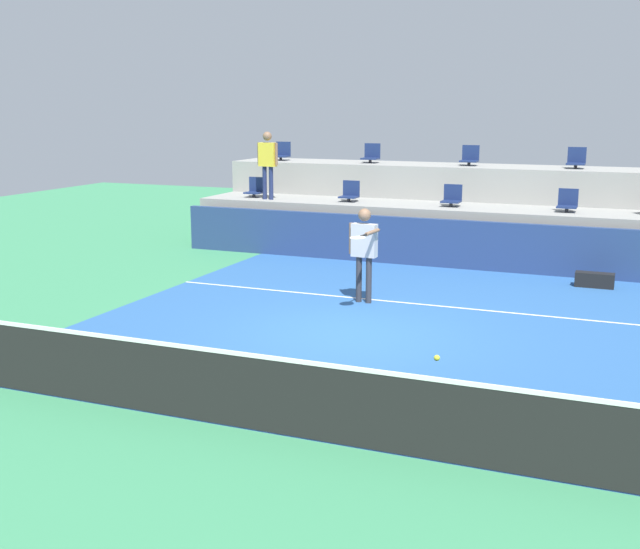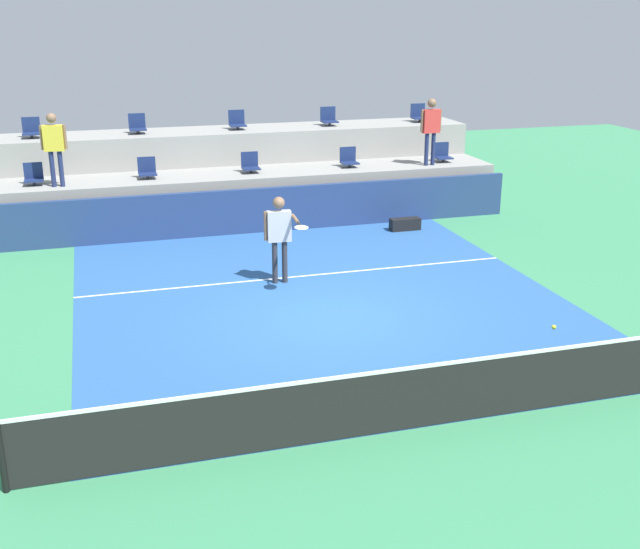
{
  "view_description": "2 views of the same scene",
  "coord_description": "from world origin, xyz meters",
  "px_view_note": "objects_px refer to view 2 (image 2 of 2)",
  "views": [
    {
      "loc": [
        4.22,
        -11.5,
        3.6
      ],
      "look_at": [
        -0.27,
        -0.54,
        1.09
      ],
      "focal_mm": 44.52,
      "sensor_mm": 36.0,
      "label": 1
    },
    {
      "loc": [
        -3.91,
        -12.41,
        5.26
      ],
      "look_at": [
        -0.38,
        -0.34,
        0.98
      ],
      "focal_mm": 44.01,
      "sensor_mm": 36.0,
      "label": 2
    }
  ],
  "objects_px": {
    "stadium_chair_upper_far_left": "(31,129)",
    "tennis_ball": "(554,327)",
    "stadium_chair_upper_center": "(237,121)",
    "stadium_chair_upper_far_right": "(419,114)",
    "stadium_chair_lower_left": "(147,170)",
    "stadium_chair_lower_far_left": "(34,176)",
    "spectator_leaning_on_rail": "(54,143)",
    "spectator_in_white": "(431,125)",
    "stadium_chair_upper_left": "(137,125)",
    "stadium_chair_lower_far_right": "(442,154)",
    "stadium_chair_lower_center": "(250,164)",
    "stadium_chair_upper_right": "(329,118)",
    "tennis_player": "(280,231)",
    "equipment_bag": "(405,224)",
    "stadium_chair_lower_right": "(349,159)"
  },
  "relations": [
    {
      "from": "stadium_chair_upper_far_left",
      "to": "tennis_ball",
      "type": "height_order",
      "value": "stadium_chair_upper_far_left"
    },
    {
      "from": "stadium_chair_upper_center",
      "to": "stadium_chair_upper_far_right",
      "type": "bearing_deg",
      "value": 0.0
    },
    {
      "from": "stadium_chair_lower_left",
      "to": "stadium_chair_lower_far_left",
      "type": "bearing_deg",
      "value": 180.0
    },
    {
      "from": "spectator_leaning_on_rail",
      "to": "tennis_ball",
      "type": "bearing_deg",
      "value": -55.5
    },
    {
      "from": "stadium_chair_lower_far_left",
      "to": "stadium_chair_lower_left",
      "type": "distance_m",
      "value": 2.67
    },
    {
      "from": "stadium_chair_lower_left",
      "to": "spectator_in_white",
      "type": "distance_m",
      "value": 7.48
    },
    {
      "from": "stadium_chair_lower_far_left",
      "to": "stadium_chair_upper_far_right",
      "type": "distance_m",
      "value": 10.86
    },
    {
      "from": "stadium_chair_upper_left",
      "to": "tennis_ball",
      "type": "bearing_deg",
      "value": -68.2
    },
    {
      "from": "stadium_chair_lower_far_right",
      "to": "stadium_chair_upper_center",
      "type": "height_order",
      "value": "stadium_chair_upper_center"
    },
    {
      "from": "stadium_chair_upper_far_left",
      "to": "stadium_chair_lower_center",
      "type": "bearing_deg",
      "value": -18.7
    },
    {
      "from": "stadium_chair_lower_left",
      "to": "stadium_chair_lower_center",
      "type": "bearing_deg",
      "value": 0.0
    },
    {
      "from": "stadium_chair_lower_far_left",
      "to": "stadium_chair_lower_center",
      "type": "height_order",
      "value": "same"
    },
    {
      "from": "stadium_chair_lower_center",
      "to": "stadium_chair_upper_left",
      "type": "height_order",
      "value": "stadium_chair_upper_left"
    },
    {
      "from": "stadium_chair_upper_right",
      "to": "stadium_chair_upper_far_left",
      "type": "bearing_deg",
      "value": 180.0
    },
    {
      "from": "stadium_chair_lower_left",
      "to": "stadium_chair_upper_far_left",
      "type": "xyz_separation_m",
      "value": [
        -2.72,
        1.8,
        0.85
      ]
    },
    {
      "from": "stadium_chair_upper_far_left",
      "to": "stadium_chair_upper_left",
      "type": "xyz_separation_m",
      "value": [
        2.66,
        0.0,
        0.0
      ]
    },
    {
      "from": "stadium_chair_upper_far_right",
      "to": "tennis_player",
      "type": "bearing_deg",
      "value": -130.29
    },
    {
      "from": "stadium_chair_lower_left",
      "to": "equipment_bag",
      "type": "relative_size",
      "value": 0.68
    },
    {
      "from": "spectator_in_white",
      "to": "equipment_bag",
      "type": "xyz_separation_m",
      "value": [
        -1.35,
        -1.71,
        -2.17
      ]
    },
    {
      "from": "stadium_chair_upper_right",
      "to": "spectator_in_white",
      "type": "bearing_deg",
      "value": -45.24
    },
    {
      "from": "stadium_chair_upper_far_left",
      "to": "spectator_leaning_on_rail",
      "type": "relative_size",
      "value": 0.3
    },
    {
      "from": "stadium_chair_lower_right",
      "to": "spectator_in_white",
      "type": "bearing_deg",
      "value": -10.1
    },
    {
      "from": "stadium_chair_lower_far_left",
      "to": "stadium_chair_upper_right",
      "type": "distance_m",
      "value": 8.16
    },
    {
      "from": "stadium_chair_upper_right",
      "to": "tennis_ball",
      "type": "height_order",
      "value": "stadium_chair_upper_right"
    },
    {
      "from": "stadium_chair_lower_right",
      "to": "stadium_chair_upper_far_left",
      "type": "distance_m",
      "value": 8.22
    },
    {
      "from": "spectator_in_white",
      "to": "stadium_chair_lower_far_left",
      "type": "bearing_deg",
      "value": 177.82
    },
    {
      "from": "stadium_chair_lower_right",
      "to": "stadium_chair_lower_left",
      "type": "bearing_deg",
      "value": 180.0
    },
    {
      "from": "stadium_chair_lower_far_left",
      "to": "stadium_chair_lower_right",
      "type": "relative_size",
      "value": 1.0
    },
    {
      "from": "stadium_chair_upper_right",
      "to": "spectator_leaning_on_rail",
      "type": "bearing_deg",
      "value": -163.47
    },
    {
      "from": "tennis_player",
      "to": "tennis_ball",
      "type": "relative_size",
      "value": 26.05
    },
    {
      "from": "stadium_chair_upper_far_right",
      "to": "stadium_chair_lower_right",
      "type": "bearing_deg",
      "value": -146.71
    },
    {
      "from": "stadium_chair_upper_left",
      "to": "stadium_chair_upper_center",
      "type": "height_order",
      "value": "same"
    },
    {
      "from": "stadium_chair_lower_center",
      "to": "tennis_ball",
      "type": "relative_size",
      "value": 7.65
    },
    {
      "from": "equipment_bag",
      "to": "stadium_chair_lower_right",
      "type": "bearing_deg",
      "value": 110.96
    },
    {
      "from": "stadium_chair_upper_far_right",
      "to": "tennis_ball",
      "type": "xyz_separation_m",
      "value": [
        -3.11,
        -12.37,
        -1.41
      ]
    },
    {
      "from": "equipment_bag",
      "to": "stadium_chair_upper_far_right",
      "type": "bearing_deg",
      "value": 63.51
    },
    {
      "from": "spectator_leaning_on_rail",
      "to": "stadium_chair_upper_left",
      "type": "bearing_deg",
      "value": 46.8
    },
    {
      "from": "stadium_chair_lower_far_right",
      "to": "equipment_bag",
      "type": "xyz_separation_m",
      "value": [
        -1.9,
        -2.09,
        -1.31
      ]
    },
    {
      "from": "stadium_chair_lower_right",
      "to": "tennis_player",
      "type": "relative_size",
      "value": 0.29
    },
    {
      "from": "stadium_chair_lower_center",
      "to": "stadium_chair_upper_left",
      "type": "xyz_separation_m",
      "value": [
        -2.66,
        1.8,
        0.85
      ]
    },
    {
      "from": "stadium_chair_lower_far_right",
      "to": "stadium_chair_lower_right",
      "type": "bearing_deg",
      "value": 180.0
    },
    {
      "from": "stadium_chair_lower_left",
      "to": "stadium_chair_lower_center",
      "type": "relative_size",
      "value": 1.0
    },
    {
      "from": "tennis_ball",
      "to": "stadium_chair_upper_center",
      "type": "bearing_deg",
      "value": 100.39
    },
    {
      "from": "stadium_chair_lower_left",
      "to": "equipment_bag",
      "type": "bearing_deg",
      "value": -19.03
    },
    {
      "from": "stadium_chair_upper_left",
      "to": "tennis_player",
      "type": "xyz_separation_m",
      "value": [
        2.2,
        -6.91,
        -1.22
      ]
    },
    {
      "from": "stadium_chair_lower_left",
      "to": "stadium_chair_upper_right",
      "type": "height_order",
      "value": "stadium_chair_upper_right"
    },
    {
      "from": "stadium_chair_upper_far_left",
      "to": "equipment_bag",
      "type": "bearing_deg",
      "value": -23.91
    },
    {
      "from": "tennis_player",
      "to": "spectator_leaning_on_rail",
      "type": "height_order",
      "value": "spectator_leaning_on_rail"
    },
    {
      "from": "stadium_chair_lower_left",
      "to": "stadium_chair_upper_far_left",
      "type": "bearing_deg",
      "value": 146.46
    },
    {
      "from": "stadium_chair_lower_far_right",
      "to": "stadium_chair_upper_left",
      "type": "bearing_deg",
      "value": 167.36
    }
  ]
}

